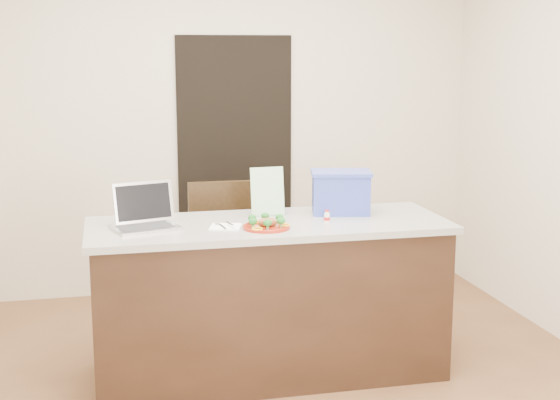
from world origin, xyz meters
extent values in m
plane|color=brown|center=(0.00, 0.00, 0.00)|extent=(4.00, 4.00, 0.00)
plane|color=beige|center=(0.00, 2.00, 1.35)|extent=(4.00, 0.00, 4.00)
plane|color=beige|center=(0.00, -2.00, 1.35)|extent=(4.00, 0.00, 4.00)
cube|color=black|center=(0.10, 1.98, 1.00)|extent=(0.90, 0.02, 2.00)
cube|color=black|center=(0.00, 0.25, 0.44)|extent=(2.00, 0.70, 0.88)
cube|color=beige|center=(0.00, 0.25, 0.90)|extent=(2.06, 0.76, 0.04)
cylinder|color=maroon|center=(-0.05, 0.09, 0.93)|extent=(0.26, 0.26, 0.02)
torus|color=maroon|center=(-0.05, 0.09, 0.93)|extent=(0.26, 0.26, 0.01)
sphere|color=brown|center=(-0.05, 0.09, 0.95)|extent=(0.04, 0.04, 0.04)
sphere|color=brown|center=(-0.08, 0.08, 0.95)|extent=(0.04, 0.04, 0.04)
sphere|color=brown|center=(-0.06, 0.06, 0.95)|extent=(0.04, 0.04, 0.04)
sphere|color=brown|center=(-0.04, 0.06, 0.95)|extent=(0.04, 0.04, 0.04)
sphere|color=brown|center=(-0.02, 0.07, 0.95)|extent=(0.04, 0.04, 0.04)
sphere|color=brown|center=(-0.01, 0.08, 0.95)|extent=(0.04, 0.04, 0.04)
sphere|color=brown|center=(-0.01, 0.10, 0.95)|extent=(0.04, 0.04, 0.04)
sphere|color=brown|center=(-0.03, 0.12, 0.95)|extent=(0.04, 0.04, 0.04)
sphere|color=brown|center=(-0.05, 0.13, 0.95)|extent=(0.04, 0.04, 0.04)
sphere|color=brown|center=(-0.07, 0.12, 0.95)|extent=(0.04, 0.04, 0.04)
ellipsoid|color=#155019|center=(-0.03, 0.18, 0.97)|extent=(0.05, 0.05, 0.04)
ellipsoid|color=#155019|center=(-0.12, 0.15, 0.97)|extent=(0.05, 0.05, 0.04)
ellipsoid|color=#155019|center=(-0.13, 0.06, 0.97)|extent=(0.05, 0.05, 0.04)
ellipsoid|color=#155019|center=(-0.06, 0.00, 0.97)|extent=(0.05, 0.05, 0.04)
ellipsoid|color=#155019|center=(0.02, 0.04, 0.97)|extent=(0.05, 0.05, 0.04)
ellipsoid|color=#155019|center=(0.04, 0.13, 0.97)|extent=(0.05, 0.05, 0.04)
torus|color=yellow|center=(-0.08, 0.19, 0.94)|extent=(0.06, 0.06, 0.01)
torus|color=yellow|center=(-0.11, 0.02, 0.94)|extent=(0.06, 0.06, 0.01)
torus|color=yellow|center=(0.05, 0.07, 0.94)|extent=(0.06, 0.06, 0.01)
cube|color=white|center=(-0.26, 0.17, 0.92)|extent=(0.21, 0.21, 0.01)
cube|color=silver|center=(-0.28, 0.15, 0.93)|extent=(0.03, 0.13, 0.00)
cube|color=silver|center=(-0.28, 0.22, 0.93)|extent=(0.04, 0.06, 0.00)
cube|color=white|center=(-0.23, 0.13, 0.93)|extent=(0.03, 0.08, 0.01)
cube|color=silver|center=(-0.23, 0.21, 0.93)|extent=(0.04, 0.10, 0.00)
cylinder|color=silver|center=(0.32, 0.16, 0.95)|extent=(0.03, 0.03, 0.05)
cylinder|color=silver|center=(0.32, 0.16, 0.98)|extent=(0.02, 0.02, 0.01)
cylinder|color=red|center=(0.32, 0.16, 0.99)|extent=(0.03, 0.03, 0.01)
cylinder|color=red|center=(0.32, 0.16, 0.94)|extent=(0.03, 0.03, 0.02)
cube|color=#B5B5BA|center=(-0.70, 0.23, 0.93)|extent=(0.40, 0.33, 0.02)
cube|color=#B5B5BA|center=(-0.70, 0.35, 1.05)|extent=(0.35, 0.15, 0.23)
cube|color=black|center=(-0.70, 0.34, 1.05)|extent=(0.31, 0.13, 0.19)
cube|color=#29292C|center=(-0.70, 0.22, 0.94)|extent=(0.33, 0.24, 0.00)
cube|color=white|center=(0.03, 0.44, 1.06)|extent=(0.20, 0.06, 0.29)
cube|color=#2D3DA2|center=(0.48, 0.40, 1.04)|extent=(0.38, 0.31, 0.24)
cube|color=#2D3DA2|center=(0.48, 0.40, 1.17)|extent=(0.40, 0.33, 0.02)
cube|color=black|center=(-0.15, 0.82, 0.49)|extent=(0.46, 0.46, 0.04)
cube|color=black|center=(-0.15, 1.03, 0.77)|extent=(0.46, 0.05, 0.52)
cylinder|color=black|center=(-0.34, 0.63, 0.24)|extent=(0.04, 0.04, 0.49)
cylinder|color=black|center=(0.05, 0.63, 0.24)|extent=(0.04, 0.04, 0.49)
cylinder|color=black|center=(-0.34, 1.02, 0.24)|extent=(0.04, 0.04, 0.49)
cylinder|color=black|center=(0.05, 1.02, 0.24)|extent=(0.04, 0.04, 0.49)
camera|label=1|loc=(-0.90, -4.01, 1.89)|focal=50.00mm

